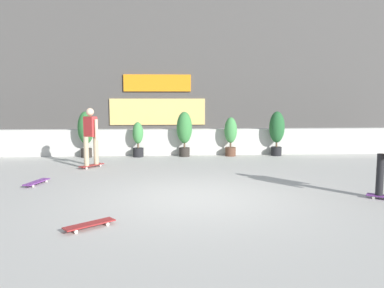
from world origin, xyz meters
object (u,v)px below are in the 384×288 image
object	(u,v)px
potted_plant_2	(184,131)
potted_plant_4	(277,130)
potted_plant_1	(138,139)
potted_plant_3	(231,134)
skateboard_near_camera	(90,224)
potted_plant_0	(86,131)
skater_far_left	(91,135)
skateboard_aside	(37,182)

from	to	relation	value
potted_plant_2	potted_plant_4	bearing A→B (deg)	0.00
potted_plant_1	potted_plant_3	size ratio (longest dim) A/B	0.89
potted_plant_2	skateboard_near_camera	size ratio (longest dim) A/B	2.02
potted_plant_1	potted_plant_3	bearing A→B (deg)	0.00
potted_plant_0	skater_far_left	world-z (taller)	skater_far_left
potted_plant_0	potted_plant_2	xyz separation A→B (m)	(3.28, 0.00, -0.01)
potted_plant_2	skateboard_aside	bearing A→B (deg)	-130.64
potted_plant_2	potted_plant_3	xyz separation A→B (m)	(1.58, 0.00, -0.14)
potted_plant_1	potted_plant_3	world-z (taller)	potted_plant_3
potted_plant_3	skater_far_left	size ratio (longest dim) A/B	0.78
potted_plant_3	potted_plant_4	xyz separation A→B (m)	(1.60, -0.00, 0.15)
potted_plant_1	potted_plant_2	size ratio (longest dim) A/B	0.78
potted_plant_1	skater_far_left	size ratio (longest dim) A/B	0.69
skateboard_aside	potted_plant_1	bearing A→B (deg)	64.24
potted_plant_3	potted_plant_2	bearing A→B (deg)	-180.00
potted_plant_0	potted_plant_2	size ratio (longest dim) A/B	1.01
potted_plant_0	skateboard_aside	distance (m)	4.25
potted_plant_0	potted_plant_2	world-z (taller)	potted_plant_0
potted_plant_4	potted_plant_3	bearing A→B (deg)	180.00
skater_far_left	potted_plant_2	bearing A→B (deg)	35.82
potted_plant_4	skateboard_near_camera	xyz separation A→B (m)	(-4.94, -7.30, -0.83)
potted_plant_2	skateboard_aside	distance (m)	5.54
potted_plant_0	skater_far_left	distance (m)	2.05
skateboard_near_camera	skateboard_aside	world-z (taller)	same
potted_plant_3	skateboard_near_camera	bearing A→B (deg)	-114.60
potted_plant_4	potted_plant_1	bearing A→B (deg)	180.00
potted_plant_3	potted_plant_4	size ratio (longest dim) A/B	0.87
potted_plant_2	potted_plant_3	size ratio (longest dim) A/B	1.15
potted_plant_0	potted_plant_3	distance (m)	4.87
potted_plant_3	skateboard_near_camera	size ratio (longest dim) A/B	1.76
potted_plant_2	skater_far_left	bearing A→B (deg)	-144.18
skater_far_left	potted_plant_3	bearing A→B (deg)	24.60
potted_plant_1	potted_plant_4	size ratio (longest dim) A/B	0.77
skater_far_left	skateboard_near_camera	distance (m)	5.48
potted_plant_3	skateboard_near_camera	world-z (taller)	potted_plant_3
potted_plant_0	potted_plant_4	size ratio (longest dim) A/B	1.01
potted_plant_2	skater_far_left	world-z (taller)	skater_far_left
potted_plant_1	skater_far_left	distance (m)	2.33
potted_plant_1	skateboard_aside	distance (m)	4.65
potted_plant_2	potted_plant_3	distance (m)	1.59
potted_plant_4	skateboard_aside	size ratio (longest dim) A/B	1.85
skateboard_near_camera	potted_plant_4	bearing A→B (deg)	55.92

